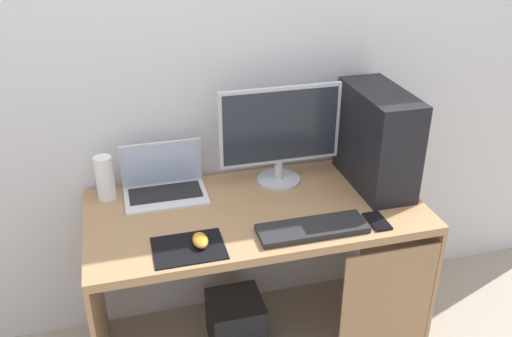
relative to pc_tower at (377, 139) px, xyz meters
name	(u,v)px	position (x,y,z in m)	size (l,w,h in m)	color
wall_back	(234,51)	(-0.55, 0.30, 0.34)	(4.00, 0.05, 2.60)	silver
desk	(261,241)	(-0.53, -0.08, -0.37)	(1.36, 0.66, 0.75)	#A37A51
pc_tower	(377,139)	(0.00, 0.00, 0.00)	(0.20, 0.44, 0.43)	black
monitor	(280,133)	(-0.39, 0.12, 0.02)	(0.53, 0.19, 0.44)	#B7BCC6
laptop	(164,184)	(-0.89, 0.14, -0.17)	(0.34, 0.22, 0.22)	silver
speaker	(105,178)	(-1.13, 0.17, -0.12)	(0.07, 0.07, 0.19)	white
keyboard	(312,229)	(-0.39, -0.29, -0.20)	(0.42, 0.14, 0.02)	#232326
mousepad	(189,248)	(-0.86, -0.28, -0.21)	(0.26, 0.20, 0.01)	black
mouse_left	(200,240)	(-0.81, -0.27, -0.19)	(0.06, 0.10, 0.03)	orange
cell_phone	(377,221)	(-0.12, -0.30, -0.21)	(0.07, 0.13, 0.01)	black
subwoofer	(236,321)	(-0.63, -0.02, -0.84)	(0.24, 0.24, 0.24)	#232326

